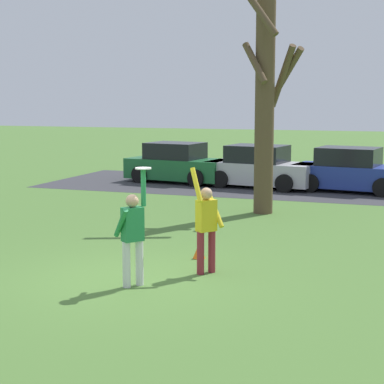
{
  "coord_description": "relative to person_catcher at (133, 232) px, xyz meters",
  "views": [
    {
      "loc": [
        4.93,
        -10.41,
        3.27
      ],
      "look_at": [
        0.76,
        1.41,
        1.47
      ],
      "focal_mm": 59.89,
      "sensor_mm": 36.0,
      "label": 1
    }
  ],
  "objects": [
    {
      "name": "person_catcher",
      "position": [
        0.0,
        0.0,
        0.0
      ],
      "size": [
        0.54,
        0.58,
        2.08
      ],
      "rotation": [
        0.0,
        0.0,
        0.92
      ],
      "color": "silver",
      "rests_on": "ground_plane"
    },
    {
      "name": "field_cone_orange",
      "position": [
        0.45,
        2.3,
        -0.82
      ],
      "size": [
        0.26,
        0.26,
        0.32
      ],
      "primitive_type": "cone",
      "color": "orange",
      "rests_on": "ground_plane"
    },
    {
      "name": "parked_car_blue",
      "position": [
        2.43,
        13.5,
        -0.25
      ],
      "size": [
        4.32,
        2.49,
        1.59
      ],
      "rotation": [
        0.0,
        0.0,
        -0.15
      ],
      "color": "#233893",
      "rests_on": "ground_plane"
    },
    {
      "name": "bare_tree_tall",
      "position": [
        0.48,
        8.07,
        2.24
      ],
      "size": [
        2.0,
        2.01,
        6.72
      ],
      "color": "brown",
      "rests_on": "ground_plane"
    },
    {
      "name": "parked_car_green",
      "position": [
        -4.4,
        13.87,
        -0.25
      ],
      "size": [
        4.32,
        2.49,
        1.59
      ],
      "rotation": [
        0.0,
        0.0,
        -0.15
      ],
      "color": "#1E6633",
      "rests_on": "ground_plane"
    },
    {
      "name": "parked_car_silver",
      "position": [
        -0.93,
        13.5,
        -0.25
      ],
      "size": [
        4.32,
        2.49,
        1.59
      ],
      "rotation": [
        0.0,
        0.0,
        -0.15
      ],
      "color": "#BCBCC1",
      "rests_on": "ground_plane"
    },
    {
      "name": "person_defender",
      "position": [
        0.95,
        1.25,
        -0.0
      ],
      "size": [
        0.63,
        0.66,
        2.04
      ],
      "rotation": [
        0.0,
        0.0,
        4.06
      ],
      "color": "maroon",
      "rests_on": "ground_plane"
    },
    {
      "name": "frisbee_disc",
      "position": [
        0.14,
        0.18,
        1.11
      ],
      "size": [
        0.28,
        0.28,
        0.02
      ],
      "primitive_type": "cylinder",
      "color": "white",
      "rests_on": "person_catcher"
    },
    {
      "name": "ground_plane",
      "position": [
        -0.28,
        0.37,
        -0.98
      ],
      "size": [
        120.0,
        120.0,
        0.0
      ],
      "primitive_type": "plane",
      "color": "#4C7533"
    },
    {
      "name": "parking_strip",
      "position": [
        -0.99,
        13.71,
        -0.98
      ],
      "size": [
        16.57,
        6.4,
        0.01
      ],
      "primitive_type": "cube",
      "color": "#38383D",
      "rests_on": "ground_plane"
    }
  ]
}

